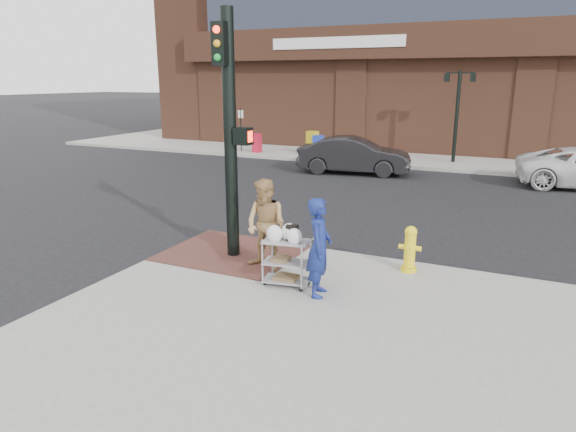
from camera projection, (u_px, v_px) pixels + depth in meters
The scene contains 13 objects.
ground at pixel (235, 277), 10.18m from camera, with size 220.00×220.00×0.00m, color black.
brick_curb_ramp at pixel (232, 252), 11.17m from camera, with size 2.80×2.40×0.01m, color #542E27.
lamp_post at pixel (457, 106), 22.69m from camera, with size 1.32×0.22×4.00m.
parking_sign at pixel (241, 130), 26.45m from camera, with size 0.05×0.05×2.20m, color black.
traffic_signal_pole at pixel (230, 129), 10.31m from camera, with size 0.61×0.51×5.00m.
woman_blue at pixel (319, 247), 8.78m from camera, with size 0.63×0.42×1.74m, color navy.
pedestrian_tan at pixel (266, 225), 10.01m from camera, with size 0.88×0.68×1.81m, color tan.
sedan_dark at pixel (354, 155), 21.11m from camera, with size 1.59×4.56×1.50m, color black.
utility_cart at pixel (286, 258), 9.29m from camera, with size 0.90×0.60×1.15m.
fire_hydrant at pixel (410, 248), 9.97m from camera, with size 0.44×0.30×0.92m.
newsbox_red at pixel (257, 143), 26.20m from camera, with size 0.40×0.36×0.95m, color red.
newsbox_yellow at pixel (312, 143), 25.43m from camera, with size 0.48×0.44×1.15m, color gold.
newsbox_blue at pixel (318, 146), 24.84m from camera, with size 0.43×0.38×1.01m, color #1D37BD.
Camera 1 is at (4.97, -8.18, 3.82)m, focal length 32.00 mm.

